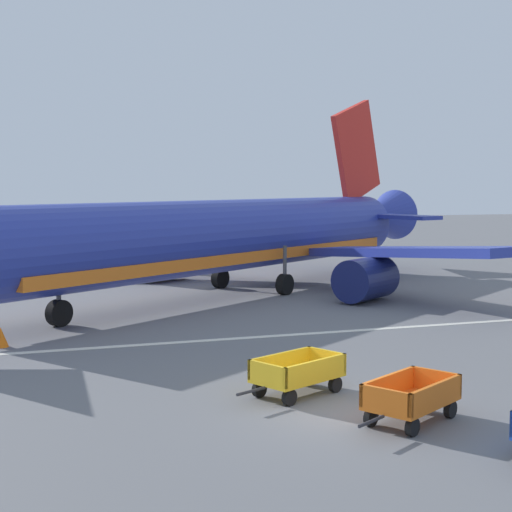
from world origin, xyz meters
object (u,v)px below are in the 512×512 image
object	(u,v)px
baggage_cart_third_in_row	(297,373)
traffic_cone_near_plane	(1,337)
airplane	(235,237)
baggage_cart_second_in_row	(411,398)

from	to	relation	value
baggage_cart_third_in_row	traffic_cone_near_plane	bearing A→B (deg)	129.72
baggage_cart_third_in_row	traffic_cone_near_plane	xyz separation A→B (m)	(-7.69, 9.25, -0.25)
airplane	baggage_cart_third_in_row	distance (m)	19.85
baggage_cart_second_in_row	traffic_cone_near_plane	distance (m)	15.59
airplane	traffic_cone_near_plane	distance (m)	15.72
baggage_cart_second_in_row	baggage_cart_third_in_row	xyz separation A→B (m)	(-1.71, 3.18, 0.00)
baggage_cart_second_in_row	baggage_cart_third_in_row	distance (m)	3.61
baggage_cart_second_in_row	baggage_cart_third_in_row	size ratio (longest dim) A/B	0.98
baggage_cart_third_in_row	airplane	bearing A→B (deg)	77.89
baggage_cart_third_in_row	traffic_cone_near_plane	size ratio (longest dim) A/B	4.93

